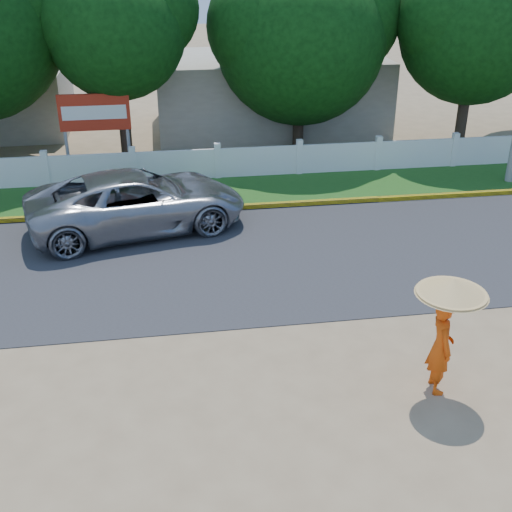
{
  "coord_description": "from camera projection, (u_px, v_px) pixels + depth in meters",
  "views": [
    {
      "loc": [
        -1.97,
        -10.97,
        7.75
      ],
      "look_at": [
        0.0,
        2.0,
        1.3
      ],
      "focal_mm": 45.0,
      "sensor_mm": 36.0,
      "label": 1
    }
  ],
  "objects": [
    {
      "name": "building_near",
      "position": [
        268.0,
        92.0,
        29.09
      ],
      "size": [
        10.0,
        6.0,
        3.2
      ],
      "primitive_type": "cube",
      "color": "#B7AD99",
      "rests_on": "ground"
    },
    {
      "name": "road",
      "position": [
        242.0,
        258.0,
        17.41
      ],
      "size": [
        60.0,
        7.0,
        0.02
      ],
      "primitive_type": "cube",
      "color": "#38383A",
      "rests_on": "ground"
    },
    {
      "name": "ground",
      "position": [
        270.0,
        353.0,
        13.42
      ],
      "size": [
        120.0,
        120.0,
        0.0
      ],
      "primitive_type": "plane",
      "color": "#9E8460",
      "rests_on": "ground"
    },
    {
      "name": "monk_with_parasol",
      "position": [
        446.0,
        319.0,
        11.7
      ],
      "size": [
        1.31,
        1.31,
        2.39
      ],
      "color": "#DA480B",
      "rests_on": "ground"
    },
    {
      "name": "tree_row",
      "position": [
        217.0,
        30.0,
        23.86
      ],
      "size": [
        34.75,
        7.42,
        8.66
      ],
      "color": "#473828",
      "rests_on": "ground"
    },
    {
      "name": "grass_verge",
      "position": [
        222.0,
        191.0,
        22.07
      ],
      "size": [
        60.0,
        3.5,
        0.03
      ],
      "primitive_type": "cube",
      "color": "#2D601E",
      "rests_on": "ground"
    },
    {
      "name": "vehicle",
      "position": [
        137.0,
        201.0,
        18.84
      ],
      "size": [
        6.84,
        4.27,
        1.76
      ],
      "primitive_type": "imported",
      "rotation": [
        0.0,
        0.0,
        1.8
      ],
      "color": "#96979D",
      "rests_on": "ground"
    },
    {
      "name": "billboard",
      "position": [
        95.0,
        117.0,
        22.81
      ],
      "size": [
        2.5,
        0.13,
        2.95
      ],
      "color": "gray",
      "rests_on": "ground"
    },
    {
      "name": "curb",
      "position": [
        228.0,
        208.0,
        20.53
      ],
      "size": [
        40.0,
        0.18,
        0.16
      ],
      "primitive_type": "cube",
      "color": "yellow",
      "rests_on": "ground"
    },
    {
      "name": "fence",
      "position": [
        218.0,
        163.0,
        23.12
      ],
      "size": [
        40.0,
        0.1,
        1.1
      ],
      "primitive_type": "cube",
      "color": "silver",
      "rests_on": "ground"
    }
  ]
}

